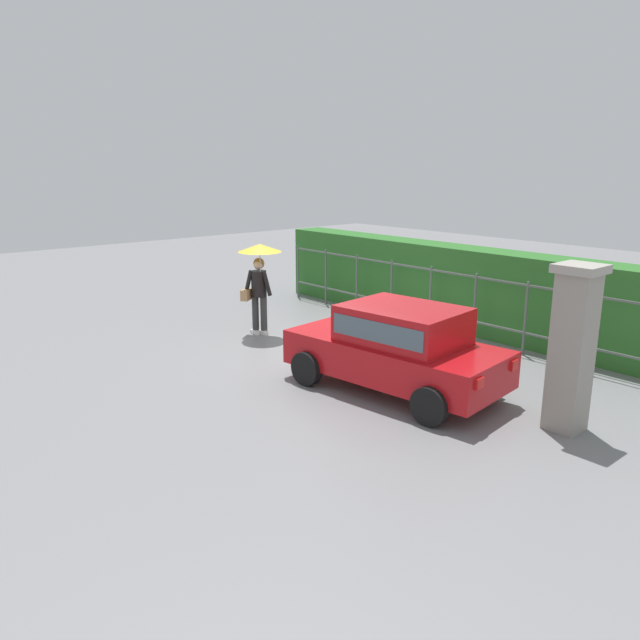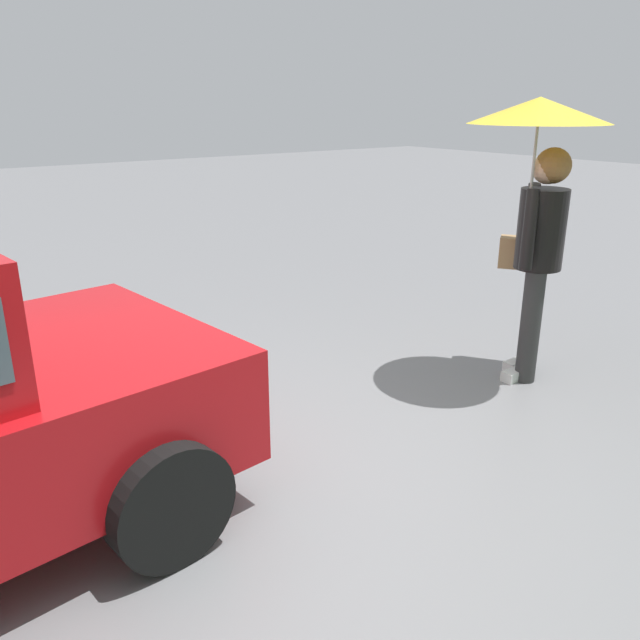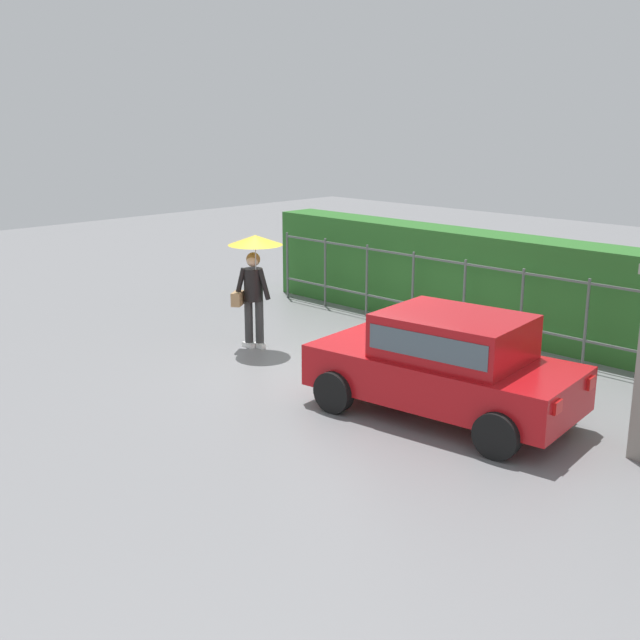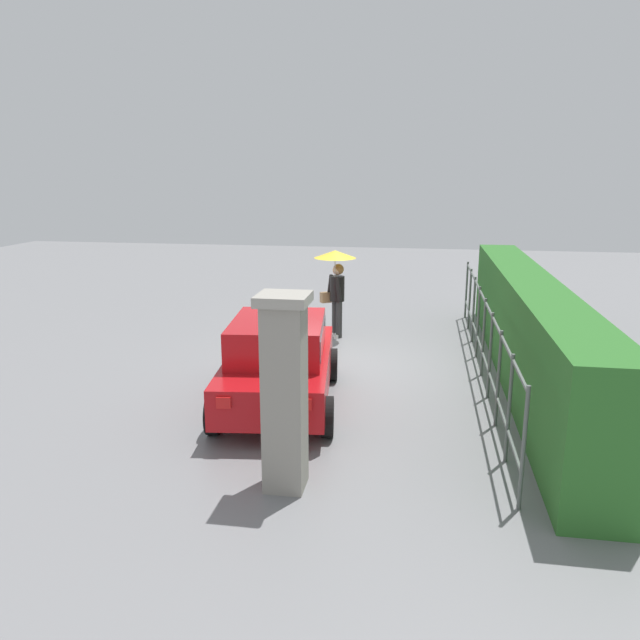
# 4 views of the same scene
# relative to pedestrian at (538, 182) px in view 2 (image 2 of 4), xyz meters

# --- Properties ---
(ground_plane) EXTENTS (40.00, 40.00, 0.00)m
(ground_plane) POSITION_rel_pedestrian_xyz_m (2.23, 0.33, -1.49)
(ground_plane) COLOR slate
(pedestrian) EXTENTS (0.96, 0.96, 2.05)m
(pedestrian) POSITION_rel_pedestrian_xyz_m (0.00, 0.00, 0.00)
(pedestrian) COLOR #333333
(pedestrian) RESTS_ON ground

